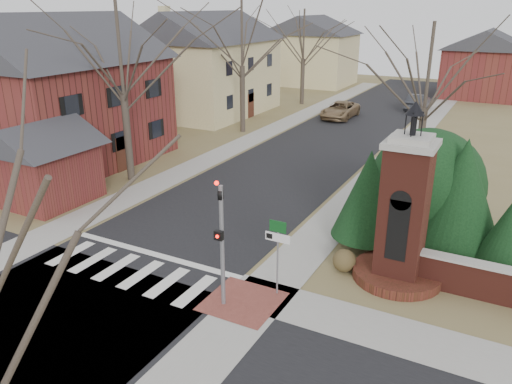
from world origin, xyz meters
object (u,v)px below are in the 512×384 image
Objects in this scene: sign_post at (277,243)px; brick_gate_monument at (402,224)px; traffic_signal_pole at (221,234)px; pickup_truck at (340,110)px; distant_car at (418,102)px.

sign_post is 0.42× the size of brick_gate_monument.
brick_gate_monument reaches higher than traffic_signal_pole.
sign_post reaches higher than pickup_truck.
pickup_truck is (-7.49, 28.38, -1.25)m from sign_post.
pickup_truck is at bearing 52.74° from distant_car.
pickup_truck is at bearing 113.23° from brick_gate_monument.
brick_gate_monument is 27.65m from pickup_truck.
sign_post is at bearing -138.58° from brick_gate_monument.
sign_post is (1.29, 1.41, -0.64)m from traffic_signal_pole.
traffic_signal_pole is at bearing -132.43° from sign_post.
distant_car reaches higher than pickup_truck.
brick_gate_monument is (4.70, 4.42, -0.42)m from traffic_signal_pole.
distant_car is (-5.60, 32.20, -1.42)m from brick_gate_monument.
traffic_signal_pole reaches higher than distant_car.
pickup_truck is 1.11× the size of distant_car.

